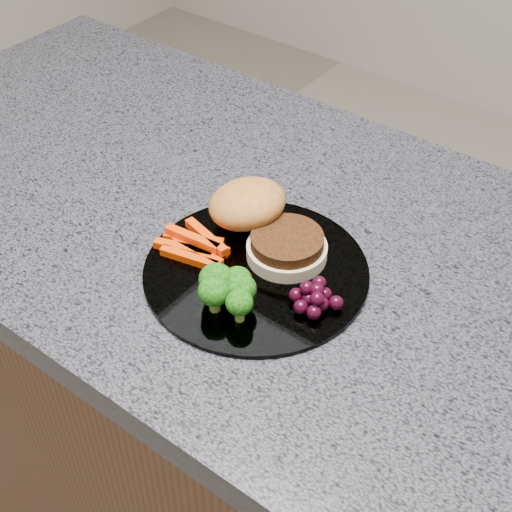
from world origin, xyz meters
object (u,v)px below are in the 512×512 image
Objects in this scene: burger at (261,222)px; island_cabinet at (237,426)px; plate at (256,271)px; grape_bunch at (314,297)px.

island_cabinet is at bearing 159.82° from burger.
burger is at bearing -18.43° from island_cabinet.
burger reaches higher than island_cabinet.
plate is at bearing -60.29° from burger.
grape_bunch is at bearing -5.21° from plate.
island_cabinet is 21.00× the size of grape_bunch.
grape_bunch is (0.18, -0.08, 0.49)m from island_cabinet.
island_cabinet is 0.49m from plate.
burger reaches higher than grape_bunch.
burger is (-0.03, 0.05, 0.02)m from plate.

